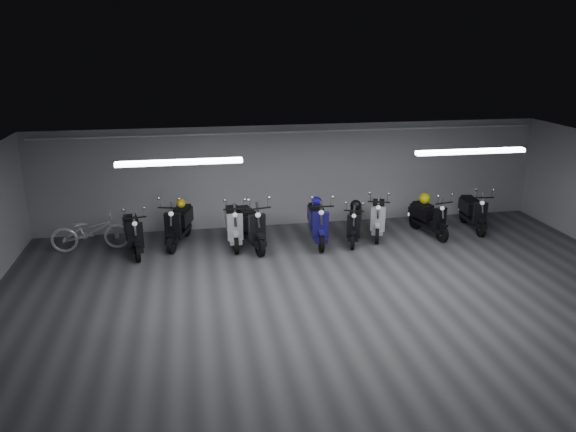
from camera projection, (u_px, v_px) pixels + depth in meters
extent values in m
cube|color=#3B3B3E|center=(341.00, 303.00, 10.97)|extent=(14.00, 10.00, 0.01)
cube|color=gray|center=(346.00, 164.00, 10.11)|extent=(14.00, 10.00, 0.01)
cube|color=#9D9D9F|center=(294.00, 175.00, 15.23)|extent=(14.00, 0.01, 2.80)
cube|color=#9D9D9F|center=(471.00, 394.00, 5.85)|extent=(14.00, 0.01, 2.80)
cube|color=white|center=(180.00, 162.00, 10.56)|extent=(2.40, 0.18, 0.08)
cube|color=white|center=(471.00, 151.00, 11.57)|extent=(2.40, 0.18, 0.08)
cylinder|color=white|center=(295.00, 132.00, 14.78)|extent=(13.60, 0.05, 0.05)
imported|color=silver|center=(90.00, 227.00, 13.51)|extent=(1.90, 0.78, 1.20)
sphere|color=black|center=(356.00, 205.00, 14.21)|extent=(0.29, 0.29, 0.29)
sphere|color=#D5D10C|center=(425.00, 199.00, 14.68)|extent=(0.29, 0.29, 0.29)
sphere|color=yellow|center=(181.00, 203.00, 14.03)|extent=(0.24, 0.24, 0.24)
sphere|color=#120B7C|center=(317.00, 202.00, 14.12)|extent=(0.27, 0.27, 0.27)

